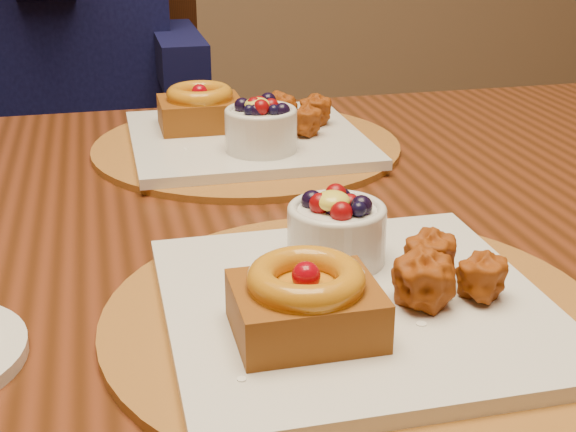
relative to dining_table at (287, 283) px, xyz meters
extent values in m
cube|color=#37190A|center=(0.00, 0.00, 0.06)|extent=(1.60, 0.90, 0.04)
cylinder|color=brown|center=(0.00, -0.22, 0.08)|extent=(0.38, 0.38, 0.01)
cube|color=silver|center=(0.00, -0.22, 0.09)|extent=(0.28, 0.28, 0.01)
cube|color=#512707|center=(-0.05, -0.26, 0.12)|extent=(0.10, 0.08, 0.04)
torus|color=#A4500A|center=(-0.05, -0.26, 0.14)|extent=(0.08, 0.08, 0.02)
sphere|color=maroon|center=(-0.05, -0.26, 0.14)|extent=(0.02, 0.02, 0.02)
sphere|color=#9C420B|center=(0.07, -0.20, 0.11)|extent=(0.04, 0.04, 0.04)
sphere|color=#9C420B|center=(0.04, -0.24, 0.11)|extent=(0.04, 0.04, 0.04)
sphere|color=#9C420B|center=(0.09, -0.24, 0.11)|extent=(0.04, 0.04, 0.04)
cylinder|color=silver|center=(0.00, -0.15, 0.12)|extent=(0.08, 0.08, 0.04)
torus|color=silver|center=(0.00, -0.15, 0.14)|extent=(0.08, 0.08, 0.01)
ellipsoid|color=gold|center=(0.00, -0.15, 0.15)|extent=(0.03, 0.03, 0.02)
cylinder|color=brown|center=(0.00, 0.22, 0.08)|extent=(0.38, 0.38, 0.01)
cube|color=silver|center=(0.00, 0.22, 0.09)|extent=(0.28, 0.28, 0.01)
cube|color=#512707|center=(-0.05, 0.26, 0.12)|extent=(0.10, 0.08, 0.04)
torus|color=#A4500A|center=(-0.05, 0.26, 0.14)|extent=(0.08, 0.08, 0.02)
sphere|color=maroon|center=(-0.05, 0.26, 0.14)|extent=(0.02, 0.02, 0.02)
sphere|color=#9C420B|center=(0.07, 0.20, 0.12)|extent=(0.04, 0.04, 0.04)
sphere|color=#9C420B|center=(0.05, 0.24, 0.12)|extent=(0.04, 0.04, 0.04)
sphere|color=#9C420B|center=(0.09, 0.24, 0.12)|extent=(0.04, 0.04, 0.04)
cylinder|color=silver|center=(0.00, 0.15, 0.12)|extent=(0.08, 0.08, 0.05)
torus|color=silver|center=(0.00, 0.15, 0.14)|extent=(0.08, 0.08, 0.01)
ellipsoid|color=gold|center=(0.00, 0.15, 0.15)|extent=(0.03, 0.03, 0.02)
cube|color=black|center=(-0.11, 0.69, -0.19)|extent=(0.62, 0.62, 0.04)
cylinder|color=black|center=(-0.23, 0.42, -0.44)|extent=(0.04, 0.04, 0.47)
cylinder|color=black|center=(0.15, 0.58, -0.44)|extent=(0.04, 0.04, 0.47)
cylinder|color=black|center=(-0.38, 0.81, -0.44)|extent=(0.04, 0.04, 0.47)
cylinder|color=black|center=(0.00, 0.96, -0.44)|extent=(0.04, 0.04, 0.47)
cube|color=black|center=(-0.19, 0.90, 0.06)|extent=(0.46, 0.20, 0.50)
cube|color=black|center=(-0.25, 0.86, 0.12)|extent=(0.42, 0.22, 0.60)
cube|color=black|center=(-0.03, 0.74, 0.10)|extent=(0.08, 0.30, 0.08)
camera|label=1|loc=(-0.17, -0.72, 0.38)|focal=50.00mm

